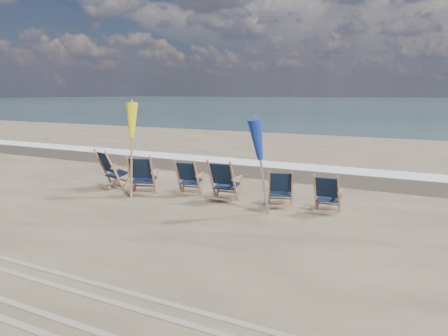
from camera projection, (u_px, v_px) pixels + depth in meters
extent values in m
plane|color=#355559|center=(442.00, 102.00, 119.10)|extent=(400.00, 400.00, 0.00)
cube|color=silver|center=(307.00, 167.00, 15.22)|extent=(200.00, 1.40, 0.01)
cube|color=#42362A|center=(292.00, 174.00, 13.92)|extent=(200.00, 2.60, 0.00)
cylinder|color=#A9744B|center=(131.00, 151.00, 10.71)|extent=(0.06, 0.06, 2.32)
cone|color=yellow|center=(130.00, 123.00, 10.60)|extent=(0.30, 0.30, 0.85)
cylinder|color=#A5A5AD|center=(262.00, 168.00, 9.01)|extent=(0.06, 0.06, 2.08)
cone|color=navy|center=(263.00, 140.00, 8.92)|extent=(0.30, 0.30, 0.85)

